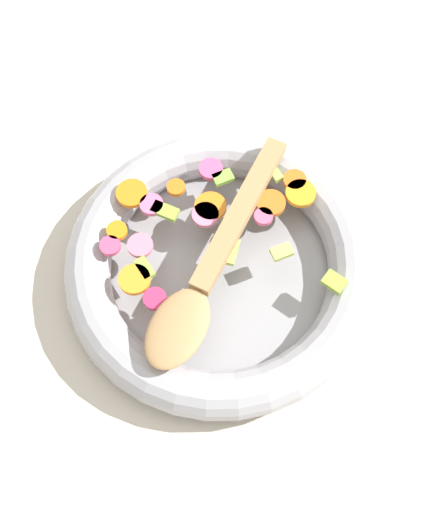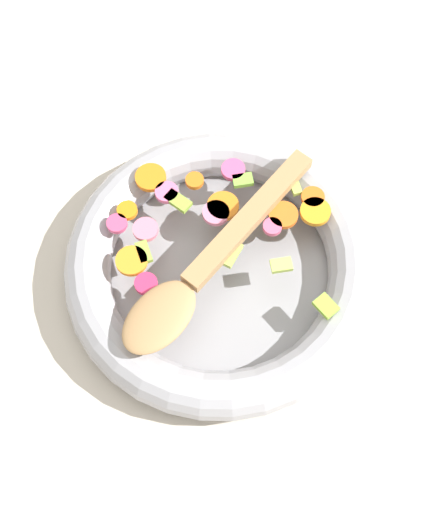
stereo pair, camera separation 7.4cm
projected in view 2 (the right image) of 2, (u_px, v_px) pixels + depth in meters
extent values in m
plane|color=beige|center=(219.00, 275.00, 0.79)|extent=(4.00, 4.00, 0.00)
cylinder|color=gray|center=(219.00, 273.00, 0.78)|extent=(0.28, 0.28, 0.01)
torus|color=#9E9EA5|center=(219.00, 266.00, 0.77)|extent=(0.33, 0.33, 0.05)
cylinder|color=orange|center=(313.00, 197.00, 0.77)|extent=(0.03, 0.03, 0.01)
cylinder|color=orange|center=(315.00, 212.00, 0.76)|extent=(0.04, 0.04, 0.01)
cylinder|color=orange|center=(132.00, 261.00, 0.74)|extent=(0.04, 0.04, 0.01)
cylinder|color=orange|center=(127.00, 211.00, 0.76)|extent=(0.03, 0.03, 0.01)
cylinder|color=orange|center=(195.00, 181.00, 0.78)|extent=(0.03, 0.03, 0.01)
cylinder|color=orange|center=(283.00, 215.00, 0.76)|extent=(0.04, 0.04, 0.01)
cylinder|color=orange|center=(151.00, 178.00, 0.78)|extent=(0.05, 0.05, 0.01)
cylinder|color=orange|center=(223.00, 206.00, 0.76)|extent=(0.04, 0.04, 0.01)
cube|color=#8EBC40|center=(144.00, 252.00, 0.74)|extent=(0.03, 0.02, 0.01)
cube|color=#A9C752|center=(231.00, 251.00, 0.74)|extent=(0.03, 0.03, 0.01)
cube|color=#ABCC53|center=(294.00, 183.00, 0.78)|extent=(0.03, 0.02, 0.01)
cube|color=#90B83C|center=(178.00, 201.00, 0.77)|extent=(0.03, 0.03, 0.01)
cube|color=#80BE41|center=(243.00, 180.00, 0.78)|extent=(0.02, 0.02, 0.01)
cube|color=#91C03A|center=(326.00, 306.00, 0.72)|extent=(0.03, 0.03, 0.01)
cube|color=#BEDB59|center=(281.00, 265.00, 0.73)|extent=(0.02, 0.02, 0.01)
cylinder|color=pink|center=(146.00, 229.00, 0.75)|extent=(0.04, 0.04, 0.01)
cylinder|color=#D14673|center=(117.00, 224.00, 0.76)|extent=(0.02, 0.02, 0.01)
cylinder|color=pink|center=(167.00, 192.00, 0.77)|extent=(0.04, 0.04, 0.01)
cylinder|color=#E2577D|center=(272.00, 227.00, 0.75)|extent=(0.03, 0.03, 0.01)
cylinder|color=#D12D5A|center=(146.00, 284.00, 0.73)|extent=(0.03, 0.03, 0.01)
cylinder|color=pink|center=(213.00, 213.00, 0.76)|extent=(0.04, 0.04, 0.01)
cylinder|color=#E15186|center=(233.00, 170.00, 0.78)|extent=(0.03, 0.03, 0.01)
cube|color=#A87F51|center=(249.00, 218.00, 0.75)|extent=(0.16, 0.15, 0.01)
ellipsoid|color=#A87F51|center=(159.00, 317.00, 0.70)|extent=(0.10, 0.10, 0.01)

